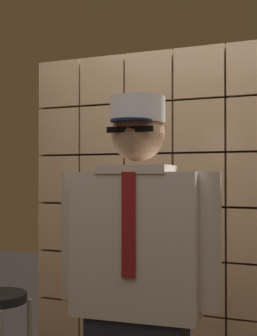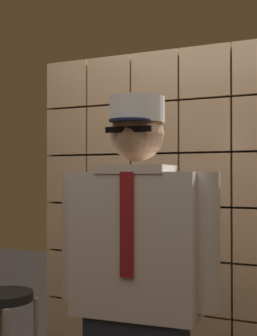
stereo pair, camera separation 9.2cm
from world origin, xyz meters
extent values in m
cube|color=#E0B78C|center=(-0.94, 1.18, 0.46)|extent=(0.30, 0.08, 0.30)
cube|color=#E0B78C|center=(-0.62, 1.18, 0.46)|extent=(0.30, 0.08, 0.30)
cube|color=#E0B78C|center=(-0.31, 1.18, 0.46)|extent=(0.30, 0.08, 0.30)
cube|color=#E0B78C|center=(-0.94, 1.18, 0.77)|extent=(0.30, 0.08, 0.30)
cube|color=#E0B78C|center=(-0.62, 1.18, 0.77)|extent=(0.30, 0.08, 0.30)
cube|color=#E0B78C|center=(-0.31, 1.18, 0.77)|extent=(0.30, 0.08, 0.30)
cube|color=#E0B78C|center=(0.00, 1.18, 0.77)|extent=(0.30, 0.08, 0.30)
cube|color=#E0B78C|center=(0.31, 1.18, 0.77)|extent=(0.30, 0.08, 0.30)
cube|color=#E0B78C|center=(-0.94, 1.18, 1.09)|extent=(0.30, 0.08, 0.30)
cube|color=#E0B78C|center=(-0.62, 1.18, 1.09)|extent=(0.30, 0.08, 0.30)
cube|color=#E0B78C|center=(-0.31, 1.18, 1.09)|extent=(0.30, 0.08, 0.30)
cube|color=#E0B78C|center=(0.00, 1.18, 1.09)|extent=(0.30, 0.08, 0.30)
cube|color=#E0B78C|center=(0.31, 1.18, 1.09)|extent=(0.30, 0.08, 0.30)
cube|color=#E0B78C|center=(-0.94, 1.18, 1.40)|extent=(0.30, 0.08, 0.30)
cube|color=#E0B78C|center=(-0.62, 1.18, 1.40)|extent=(0.30, 0.08, 0.30)
cube|color=#E0B78C|center=(-0.31, 1.18, 1.40)|extent=(0.30, 0.08, 0.30)
cube|color=#E0B78C|center=(0.00, 1.18, 1.40)|extent=(0.30, 0.08, 0.30)
cube|color=#E0B78C|center=(0.31, 1.18, 1.40)|extent=(0.30, 0.08, 0.30)
cube|color=#E0B78C|center=(-0.94, 1.18, 1.71)|extent=(0.30, 0.08, 0.30)
cube|color=#E0B78C|center=(-0.62, 1.18, 1.71)|extent=(0.30, 0.08, 0.30)
cube|color=#E0B78C|center=(-0.31, 1.18, 1.71)|extent=(0.30, 0.08, 0.30)
cube|color=#E0B78C|center=(0.00, 1.18, 1.71)|extent=(0.30, 0.08, 0.30)
cube|color=#E0B78C|center=(0.31, 1.18, 1.71)|extent=(0.30, 0.08, 0.30)
cube|color=#E0B78C|center=(-0.94, 1.18, 2.02)|extent=(0.30, 0.08, 0.30)
cube|color=#E0B78C|center=(-0.62, 1.18, 2.02)|extent=(0.30, 0.08, 0.30)
cube|color=#E0B78C|center=(-0.31, 1.18, 2.02)|extent=(0.30, 0.08, 0.30)
cube|color=#E0B78C|center=(0.00, 1.18, 2.02)|extent=(0.30, 0.08, 0.30)
cube|color=#E0B78C|center=(0.31, 1.18, 2.02)|extent=(0.30, 0.08, 0.30)
cube|color=#4C4438|center=(0.00, 1.23, 1.09)|extent=(2.21, 0.02, 2.21)
cube|color=silver|center=(-0.04, 0.29, 1.14)|extent=(0.54, 0.27, 0.60)
cube|color=maroon|center=(-0.03, 0.17, 1.23)|extent=(0.06, 0.01, 0.42)
cube|color=silver|center=(-0.04, 0.29, 1.45)|extent=(0.31, 0.26, 0.04)
sphere|color=tan|center=(-0.04, 0.29, 1.59)|extent=(0.23, 0.23, 0.23)
ellipsoid|color=black|center=(-0.03, 0.23, 1.55)|extent=(0.15, 0.09, 0.10)
cube|color=black|center=(-0.03, 0.18, 1.60)|extent=(0.19, 0.03, 0.02)
cylinder|color=#191E47|center=(-0.03, 0.20, 1.64)|extent=(0.18, 0.18, 0.01)
cylinder|color=white|center=(-0.04, 0.29, 1.70)|extent=(0.23, 0.23, 0.11)
cylinder|color=silver|center=(0.26, 0.31, 1.16)|extent=(0.11, 0.11, 0.55)
cylinder|color=silver|center=(-0.33, 0.26, 1.16)|extent=(0.11, 0.11, 0.55)
camera|label=1|loc=(0.72, -1.60, 1.42)|focal=52.10mm
camera|label=2|loc=(0.81, -1.56, 1.42)|focal=52.10mm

